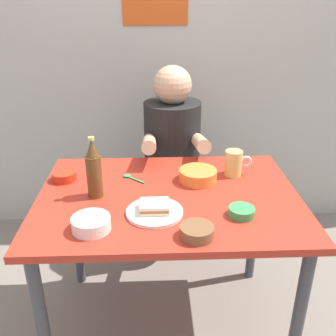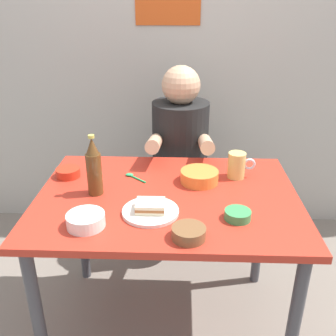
{
  "view_description": "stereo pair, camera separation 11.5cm",
  "coord_description": "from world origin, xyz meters",
  "px_view_note": "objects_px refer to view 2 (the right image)",
  "views": [
    {
      "loc": [
        -0.06,
        -1.41,
        1.51
      ],
      "look_at": [
        0.0,
        0.05,
        0.84
      ],
      "focal_mm": 40.61,
      "sensor_mm": 36.0,
      "label": 1
    },
    {
      "loc": [
        0.06,
        -1.41,
        1.51
      ],
      "look_at": [
        0.0,
        0.05,
        0.84
      ],
      "focal_mm": 40.61,
      "sensor_mm": 36.0,
      "label": 2
    }
  ],
  "objects_px": {
    "stool": "(179,201)",
    "soup_bowl_orange": "(199,176)",
    "dining_table": "(168,213)",
    "beer_bottle": "(94,168)",
    "sandwich": "(150,206)",
    "person_seated": "(180,138)",
    "beer_mug": "(237,165)",
    "plate_orange": "(150,211)"
  },
  "relations": [
    {
      "from": "dining_table",
      "to": "sandwich",
      "type": "height_order",
      "value": "sandwich"
    },
    {
      "from": "dining_table",
      "to": "plate_orange",
      "type": "height_order",
      "value": "plate_orange"
    },
    {
      "from": "dining_table",
      "to": "beer_bottle",
      "type": "distance_m",
      "value": 0.37
    },
    {
      "from": "plate_orange",
      "to": "sandwich",
      "type": "bearing_deg",
      "value": 0.0
    },
    {
      "from": "beer_bottle",
      "to": "person_seated",
      "type": "bearing_deg",
      "value": 60.42
    },
    {
      "from": "stool",
      "to": "plate_orange",
      "type": "xyz_separation_m",
      "value": [
        -0.11,
        -0.78,
        0.4
      ]
    },
    {
      "from": "beer_bottle",
      "to": "plate_orange",
      "type": "bearing_deg",
      "value": -31.59
    },
    {
      "from": "person_seated",
      "to": "dining_table",
      "type": "bearing_deg",
      "value": -94.45
    },
    {
      "from": "person_seated",
      "to": "beer_bottle",
      "type": "bearing_deg",
      "value": -119.58
    },
    {
      "from": "stool",
      "to": "soup_bowl_orange",
      "type": "distance_m",
      "value": 0.67
    },
    {
      "from": "beer_mug",
      "to": "person_seated",
      "type": "bearing_deg",
      "value": 120.88
    },
    {
      "from": "stool",
      "to": "sandwich",
      "type": "distance_m",
      "value": 0.9
    },
    {
      "from": "plate_orange",
      "to": "beer_mug",
      "type": "relative_size",
      "value": 1.75
    },
    {
      "from": "beer_bottle",
      "to": "soup_bowl_orange",
      "type": "bearing_deg",
      "value": 15.67
    },
    {
      "from": "soup_bowl_orange",
      "to": "plate_orange",
      "type": "bearing_deg",
      "value": -125.85
    },
    {
      "from": "beer_mug",
      "to": "soup_bowl_orange",
      "type": "distance_m",
      "value": 0.18
    },
    {
      "from": "plate_orange",
      "to": "beer_bottle",
      "type": "relative_size",
      "value": 0.84
    },
    {
      "from": "beer_bottle",
      "to": "soup_bowl_orange",
      "type": "xyz_separation_m",
      "value": [
        0.44,
        0.12,
        -0.09
      ]
    },
    {
      "from": "sandwich",
      "to": "beer_bottle",
      "type": "height_order",
      "value": "beer_bottle"
    },
    {
      "from": "stool",
      "to": "person_seated",
      "type": "xyz_separation_m",
      "value": [
        -0.0,
        -0.01,
        0.42
      ]
    },
    {
      "from": "beer_bottle",
      "to": "soup_bowl_orange",
      "type": "distance_m",
      "value": 0.47
    },
    {
      "from": "stool",
      "to": "sandwich",
      "type": "relative_size",
      "value": 4.09
    },
    {
      "from": "person_seated",
      "to": "sandwich",
      "type": "xyz_separation_m",
      "value": [
        -0.11,
        -0.77,
        0.01
      ]
    },
    {
      "from": "dining_table",
      "to": "beer_bottle",
      "type": "bearing_deg",
      "value": -179.57
    },
    {
      "from": "dining_table",
      "to": "soup_bowl_orange",
      "type": "distance_m",
      "value": 0.22
    },
    {
      "from": "stool",
      "to": "sandwich",
      "type": "xyz_separation_m",
      "value": [
        -0.11,
        -0.78,
        0.42
      ]
    },
    {
      "from": "person_seated",
      "to": "stool",
      "type": "bearing_deg",
      "value": 90.0
    },
    {
      "from": "sandwich",
      "to": "soup_bowl_orange",
      "type": "bearing_deg",
      "value": 54.15
    },
    {
      "from": "plate_orange",
      "to": "soup_bowl_orange",
      "type": "distance_m",
      "value": 0.34
    },
    {
      "from": "person_seated",
      "to": "beer_mug",
      "type": "distance_m",
      "value": 0.51
    },
    {
      "from": "stool",
      "to": "dining_table",
      "type": "bearing_deg",
      "value": -94.37
    },
    {
      "from": "plate_orange",
      "to": "beer_bottle",
      "type": "bearing_deg",
      "value": 148.41
    },
    {
      "from": "person_seated",
      "to": "plate_orange",
      "type": "height_order",
      "value": "person_seated"
    },
    {
      "from": "person_seated",
      "to": "beer_bottle",
      "type": "height_order",
      "value": "person_seated"
    },
    {
      "from": "beer_bottle",
      "to": "stool",
      "type": "bearing_deg",
      "value": 60.86
    },
    {
      "from": "plate_orange",
      "to": "sandwich",
      "type": "xyz_separation_m",
      "value": [
        0.0,
        0.0,
        0.02
      ]
    },
    {
      "from": "plate_orange",
      "to": "sandwich",
      "type": "relative_size",
      "value": 2.0
    },
    {
      "from": "beer_mug",
      "to": "dining_table",
      "type": "bearing_deg",
      "value": -150.03
    },
    {
      "from": "stool",
      "to": "beer_bottle",
      "type": "distance_m",
      "value": 0.89
    },
    {
      "from": "stool",
      "to": "soup_bowl_orange",
      "type": "height_order",
      "value": "soup_bowl_orange"
    },
    {
      "from": "sandwich",
      "to": "stool",
      "type": "bearing_deg",
      "value": 82.13
    },
    {
      "from": "soup_bowl_orange",
      "to": "beer_mug",
      "type": "bearing_deg",
      "value": 18.38
    }
  ]
}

